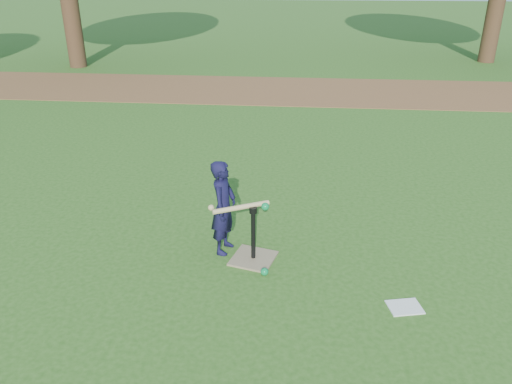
{
  "coord_description": "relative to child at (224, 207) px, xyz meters",
  "views": [
    {
      "loc": [
        0.78,
        -4.68,
        2.87
      ],
      "look_at": [
        0.33,
        0.11,
        0.65
      ],
      "focal_mm": 35.0,
      "sensor_mm": 36.0,
      "label": 1
    }
  ],
  "objects": [
    {
      "name": "batting_tee",
      "position": [
        0.33,
        -0.16,
        -0.41
      ],
      "size": [
        0.53,
        0.53,
        0.61
      ],
      "color": "#8C7659",
      "rests_on": "ground"
    },
    {
      "name": "clipboard",
      "position": [
        1.79,
        -0.84,
        -0.52
      ],
      "size": [
        0.34,
        0.29,
        0.01
      ],
      "primitive_type": "cube",
      "rotation": [
        0.0,
        0.0,
        0.23
      ],
      "color": "white",
      "rests_on": "ground"
    },
    {
      "name": "swing_action",
      "position": [
        0.23,
        -0.2,
        0.11
      ],
      "size": [
        0.62,
        0.32,
        0.12
      ],
      "color": "tan",
      "rests_on": "ground"
    },
    {
      "name": "dirt_strip",
      "position": [
        0.0,
        7.53,
        -0.52
      ],
      "size": [
        24.0,
        3.0,
        0.01
      ],
      "primitive_type": "cube",
      "color": "brown",
      "rests_on": "ground"
    },
    {
      "name": "ground",
      "position": [
        0.0,
        0.03,
        -0.52
      ],
      "size": [
        80.0,
        80.0,
        0.0
      ],
      "primitive_type": "plane",
      "color": "#285116",
      "rests_on": "ground"
    },
    {
      "name": "wiffle_ball_ground",
      "position": [
        0.47,
        -0.44,
        -0.48
      ],
      "size": [
        0.08,
        0.08,
        0.08
      ],
      "primitive_type": "sphere",
      "color": "#0B7F3F",
      "rests_on": "ground"
    },
    {
      "name": "child",
      "position": [
        0.0,
        0.0,
        0.0
      ],
      "size": [
        0.31,
        0.42,
        1.04
      ],
      "primitive_type": "imported",
      "rotation": [
        0.0,
        0.0,
        1.39
      ],
      "color": "black",
      "rests_on": "ground"
    }
  ]
}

